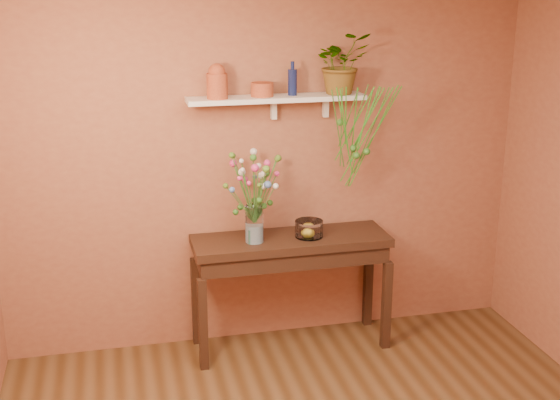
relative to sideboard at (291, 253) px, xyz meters
The scene contains 13 objects.
room 1.84m from the sideboard, 94.26° to the right, with size 4.04×4.04×2.70m.
sideboard is the anchor object (origin of this frame).
wall_shelf 1.16m from the sideboard, 117.77° to the left, with size 1.30×0.24×0.19m.
terracotta_jug 1.39m from the sideboard, 169.22° to the left, with size 0.16×0.16×0.25m.
terracotta_pot 1.24m from the sideboard, 144.58° to the left, with size 0.16×0.16×0.10m, color #AA4E2B.
blue_bottle 1.28m from the sideboard, 73.19° to the left, with size 0.07×0.07×0.24m.
spider_plant 1.46m from the sideboard, 16.69° to the left, with size 0.40×0.35×0.44m, color #316821.
plant_fronds 1.01m from the sideboard, ahead, with size 0.55×0.39×0.79m.
glass_vase 0.38m from the sideboard, behind, with size 0.13×0.13×0.28m.
bouquet 0.66m from the sideboard, behind, with size 0.47×0.41×0.53m.
glass_bowl 0.23m from the sideboard, 10.94° to the right, with size 0.21×0.21×0.13m.
lemon 0.22m from the sideboard, 19.50° to the right, with size 0.08×0.08×0.08m, color yellow.
carton 0.37m from the sideboard, 167.58° to the right, with size 0.05×0.04×0.11m, color teal.
Camera 1 is at (-1.14, -3.26, 2.74)m, focal length 46.96 mm.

